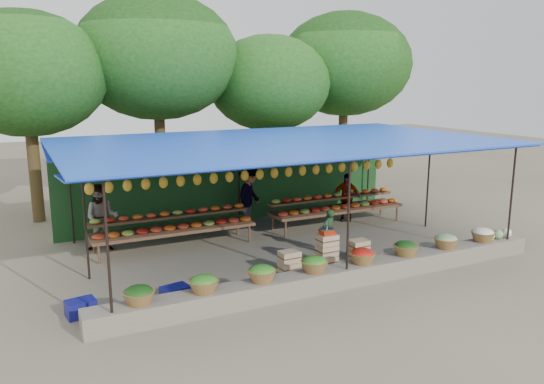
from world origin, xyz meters
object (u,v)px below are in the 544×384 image
crate_counter (326,253)px  blue_crate_back (175,294)px  weighing_scale (327,231)px  vendor_seated (328,231)px  blue_crate_front (81,308)px

crate_counter → blue_crate_back: size_ratio=4.50×
weighing_scale → vendor_seated: size_ratio=0.30×
weighing_scale → crate_counter: bearing=180.0°
crate_counter → blue_crate_back: bearing=-173.7°
vendor_seated → blue_crate_front: size_ratio=2.16×
weighing_scale → vendor_seated: vendor_seated is taller
vendor_seated → blue_crate_back: vendor_seated is taller
vendor_seated → blue_crate_front: 6.21m
blue_crate_front → blue_crate_back: (1.75, -0.14, 0.00)m
vendor_seated → blue_crate_back: bearing=-3.0°
weighing_scale → blue_crate_back: (-3.75, -0.42, -0.69)m
weighing_scale → blue_crate_front: size_ratio=0.65×
blue_crate_front → blue_crate_back: blue_crate_back is taller
blue_crate_front → weighing_scale: bearing=-5.2°
weighing_scale → blue_crate_front: weighing_scale is taller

